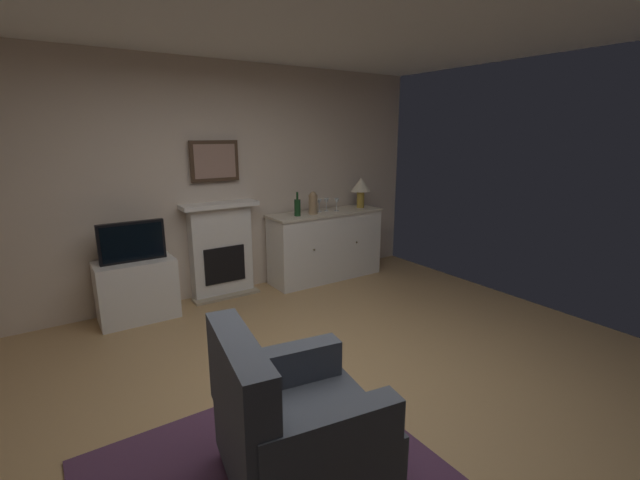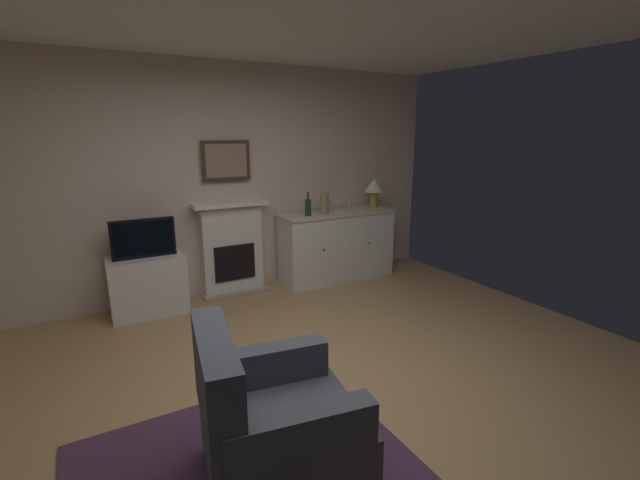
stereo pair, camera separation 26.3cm
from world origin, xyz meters
name	(u,v)px [view 2 (the right image)]	position (x,y,z in m)	size (l,w,h in m)	color
ground_plane	(323,404)	(0.00, 0.00, -0.05)	(5.87, 5.08, 0.10)	tan
wall_rear	(214,182)	(0.00, 2.51, 1.32)	(5.87, 0.06, 2.64)	beige
area_rug	(244,471)	(-0.73, -0.38, 0.01)	(1.84, 1.46, 0.02)	#4C2D47
fireplace_unit	(232,248)	(0.13, 2.38, 0.55)	(0.87, 0.30, 1.10)	white
framed_picture	(226,161)	(0.13, 2.43, 1.56)	(0.55, 0.04, 0.45)	#473323
sideboard_cabinet	(337,245)	(1.47, 2.20, 0.44)	(1.52, 0.49, 0.89)	white
table_lamp	(374,187)	(2.04, 2.20, 1.17)	(0.26, 0.26, 0.40)	#B79338
wine_bottle	(308,207)	(1.03, 2.16, 0.99)	(0.08, 0.08, 0.29)	#193F1E
wine_glass_left	(331,202)	(1.40, 2.24, 1.01)	(0.07, 0.07, 0.16)	silver
wine_glass_center	(338,202)	(1.51, 2.24, 1.01)	(0.07, 0.07, 0.16)	silver
wine_glass_right	(349,202)	(1.62, 2.17, 1.01)	(0.07, 0.07, 0.16)	silver
vase_decorative	(324,203)	(1.25, 2.15, 1.03)	(0.11, 0.11, 0.28)	#9E7F5B
tv_cabinet	(148,285)	(-0.85, 2.22, 0.31)	(0.75, 0.42, 0.62)	white
tv_set	(143,238)	(-0.85, 2.20, 0.82)	(0.62, 0.07, 0.40)	black
armchair	(271,422)	(-0.62, -0.53, 0.38)	(0.92, 0.88, 0.92)	#474C56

